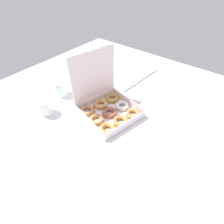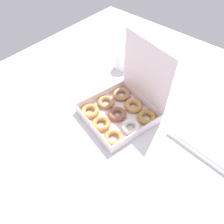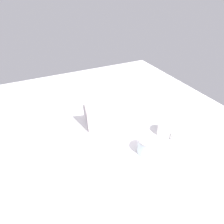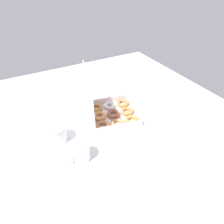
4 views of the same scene
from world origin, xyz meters
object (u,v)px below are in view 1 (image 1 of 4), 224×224
at_px(glass_jar, 62,88).
at_px(keyboard, 135,77).
at_px(coffee_mug, 45,106).
at_px(donut_box, 108,108).

bearing_deg(glass_jar, keyboard, -28.89).
relative_size(coffee_mug, glass_jar, 1.27).
xyz_separation_m(coffee_mug, glass_jar, (0.19, 0.07, 0.00)).
xyz_separation_m(donut_box, glass_jar, (-0.05, 0.37, 0.01)).
xyz_separation_m(keyboard, glass_jar, (-0.51, 0.28, 0.04)).
height_order(donut_box, glass_jar, donut_box).
bearing_deg(donut_box, keyboard, 11.46).
bearing_deg(donut_box, glass_jar, 97.91).
height_order(keyboard, glass_jar, glass_jar).
xyz_separation_m(donut_box, keyboard, (0.46, 0.09, -0.03)).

